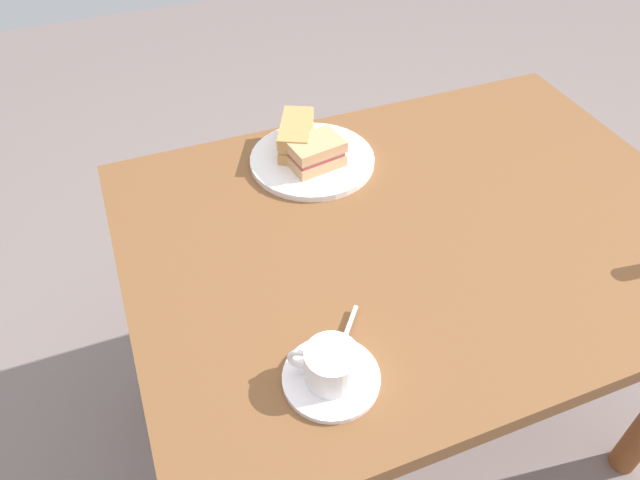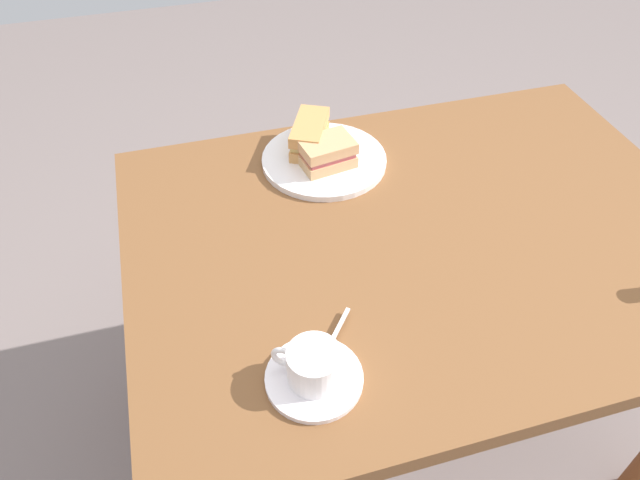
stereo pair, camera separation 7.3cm
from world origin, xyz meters
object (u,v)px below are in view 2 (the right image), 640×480
dining_table (419,268)px  sandwich_back (310,135)px  sandwich_plate (324,160)px  coffee_cup (313,364)px  spoon (333,338)px  coffee_saucer (314,378)px  sandwich_front (327,153)px

dining_table → sandwich_back: sandwich_back is taller
dining_table → sandwich_plate: sandwich_plate is taller
coffee_cup → spoon: coffee_cup is taller
coffee_cup → coffee_saucer: bearing=-33.2°
dining_table → sandwich_plate: 0.32m
dining_table → spoon: size_ratio=13.69×
sandwich_front → sandwich_back: bearing=103.6°
sandwich_back → coffee_cup: sandwich_back is taller
coffee_saucer → spoon: (0.05, 0.06, 0.01)m
spoon → sandwich_front: bearing=75.1°
sandwich_plate → sandwich_front: sandwich_front is taller
sandwich_back → spoon: bearing=-101.0°
coffee_saucer → spoon: bearing=50.8°
sandwich_plate → coffee_cup: size_ratio=2.71×
sandwich_back → sandwich_plate: bearing=-68.1°
coffee_cup → spoon: size_ratio=1.20×
dining_table → sandwich_front: bearing=118.5°
sandwich_front → coffee_cup: sandwich_front is taller
sandwich_front → spoon: sandwich_front is taller
sandwich_front → spoon: size_ratio=1.47×
coffee_cup → spoon: bearing=49.5°
coffee_cup → dining_table: bearing=41.3°
dining_table → sandwich_front: (-0.13, 0.24, 0.15)m
sandwich_front → coffee_saucer: (-0.17, -0.50, -0.04)m
sandwich_plate → coffee_cup: bearing=-107.8°
sandwich_plate → coffee_cup: coffee_cup is taller
sandwich_back → spoon: (-0.10, -0.52, -0.03)m
sandwich_front → coffee_saucer: size_ratio=0.82×
spoon → coffee_saucer: bearing=-129.2°
sandwich_plate → sandwich_front: size_ratio=2.21×
coffee_cup → spoon: 0.08m
dining_table → coffee_cup: size_ratio=11.37×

